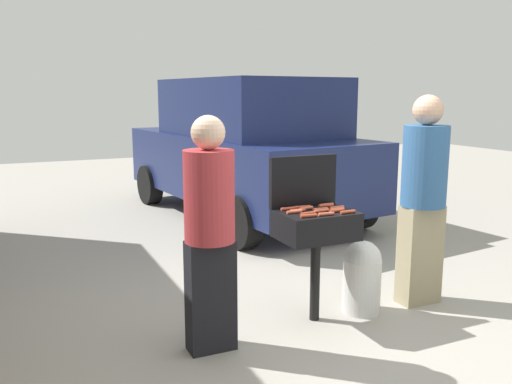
{
  "coord_description": "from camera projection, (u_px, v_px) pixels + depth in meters",
  "views": [
    {
      "loc": [
        -2.31,
        -3.32,
        1.83
      ],
      "look_at": [
        -0.45,
        0.76,
        1.0
      ],
      "focal_mm": 37.82,
      "sensor_mm": 36.0,
      "label": 1
    }
  ],
  "objects": [
    {
      "name": "parked_minivan",
      "position": [
        245.0,
        148.0,
        7.95
      ],
      "size": [
        2.45,
        4.6,
        2.02
      ],
      "rotation": [
        0.0,
        0.0,
        3.26
      ],
      "color": "navy",
      "rests_on": "ground"
    },
    {
      "name": "hot_dog_15",
      "position": [
        294.0,
        212.0,
        4.18
      ],
      "size": [
        0.13,
        0.03,
        0.03
      ],
      "primitive_type": "cylinder",
      "rotation": [
        0.0,
        1.57,
        0.01
      ],
      "color": "#C6593D",
      "rests_on": "bbq_grill"
    },
    {
      "name": "hot_dog_12",
      "position": [
        326.0,
        205.0,
        4.44
      ],
      "size": [
        0.13,
        0.03,
        0.03
      ],
      "primitive_type": "cylinder",
      "rotation": [
        0.0,
        1.57,
        0.05
      ],
      "color": "#B74C33",
      "rests_on": "bbq_grill"
    },
    {
      "name": "hot_dog_6",
      "position": [
        337.0,
        211.0,
        4.22
      ],
      "size": [
        0.13,
        0.03,
        0.03
      ],
      "primitive_type": "cylinder",
      "rotation": [
        0.0,
        1.57,
        0.06
      ],
      "color": "#AD4228",
      "rests_on": "bbq_grill"
    },
    {
      "name": "hot_dog_14",
      "position": [
        327.0,
        206.0,
        4.41
      ],
      "size": [
        0.13,
        0.04,
        0.03
      ],
      "primitive_type": "cylinder",
      "rotation": [
        0.0,
        1.57,
        -0.09
      ],
      "color": "#AD4228",
      "rests_on": "bbq_grill"
    },
    {
      "name": "person_right",
      "position": [
        423.0,
        193.0,
        4.6
      ],
      "size": [
        0.38,
        0.38,
        1.81
      ],
      "rotation": [
        0.0,
        0.0,
        3.27
      ],
      "color": "gray",
      "rests_on": "ground"
    },
    {
      "name": "hot_dog_7",
      "position": [
        337.0,
        209.0,
        4.28
      ],
      "size": [
        0.13,
        0.03,
        0.03
      ],
      "primitive_type": "cylinder",
      "rotation": [
        0.0,
        1.57,
        0.03
      ],
      "color": "#C6593D",
      "rests_on": "bbq_grill"
    },
    {
      "name": "hot_dog_11",
      "position": [
        337.0,
        208.0,
        4.34
      ],
      "size": [
        0.13,
        0.03,
        0.03
      ],
      "primitive_type": "cylinder",
      "rotation": [
        0.0,
        1.57,
        0.05
      ],
      "color": "#B74C33",
      "rests_on": "bbq_grill"
    },
    {
      "name": "hot_dog_0",
      "position": [
        320.0,
        209.0,
        4.27
      ],
      "size": [
        0.13,
        0.03,
        0.03
      ],
      "primitive_type": "cylinder",
      "rotation": [
        0.0,
        1.57,
        -0.02
      ],
      "color": "#B74C33",
      "rests_on": "bbq_grill"
    },
    {
      "name": "hot_dog_13",
      "position": [
        288.0,
        209.0,
        4.3
      ],
      "size": [
        0.13,
        0.03,
        0.03
      ],
      "primitive_type": "cylinder",
      "rotation": [
        0.0,
        1.57,
        0.03
      ],
      "color": "#AD4228",
      "rests_on": "bbq_grill"
    },
    {
      "name": "grill_lid_open",
      "position": [
        303.0,
        181.0,
        4.41
      ],
      "size": [
        0.6,
        0.05,
        0.42
      ],
      "primitive_type": "cube",
      "color": "black",
      "rests_on": "bbq_grill"
    },
    {
      "name": "hot_dog_8",
      "position": [
        303.0,
        207.0,
        4.35
      ],
      "size": [
        0.13,
        0.04,
        0.03
      ],
      "primitive_type": "cylinder",
      "rotation": [
        0.0,
        1.57,
        -0.12
      ],
      "color": "#AD4228",
      "rests_on": "bbq_grill"
    },
    {
      "name": "person_left",
      "position": [
        210.0,
        227.0,
        3.74
      ],
      "size": [
        0.35,
        0.35,
        1.68
      ],
      "rotation": [
        0.0,
        0.0,
        0.19
      ],
      "color": "black",
      "rests_on": "ground"
    },
    {
      "name": "hot_dog_9",
      "position": [
        348.0,
        212.0,
        4.18
      ],
      "size": [
        0.13,
        0.03,
        0.03
      ],
      "primitive_type": "cylinder",
      "rotation": [
        0.0,
        1.57,
        0.01
      ],
      "color": "#AD4228",
      "rests_on": "bbq_grill"
    },
    {
      "name": "propane_tank",
      "position": [
        362.0,
        275.0,
        4.52
      ],
      "size": [
        0.32,
        0.32,
        0.62
      ],
      "color": "silver",
      "rests_on": "ground"
    },
    {
      "name": "hot_dog_5",
      "position": [
        326.0,
        214.0,
        4.11
      ],
      "size": [
        0.13,
        0.03,
        0.03
      ],
      "primitive_type": "cylinder",
      "rotation": [
        0.0,
        1.57,
        -0.06
      ],
      "color": "#C6593D",
      "rests_on": "bbq_grill"
    },
    {
      "name": "hot_dog_3",
      "position": [
        308.0,
        214.0,
        4.12
      ],
      "size": [
        0.13,
        0.04,
        0.03
      ],
      "primitive_type": "cylinder",
      "rotation": [
        0.0,
        1.57,
        0.08
      ],
      "color": "#AD4228",
      "rests_on": "bbq_grill"
    },
    {
      "name": "hot_dog_2",
      "position": [
        298.0,
        210.0,
        4.23
      ],
      "size": [
        0.13,
        0.03,
        0.03
      ],
      "primitive_type": "cylinder",
      "rotation": [
        0.0,
        1.57,
        -0.02
      ],
      "color": "#B74C33",
      "rests_on": "bbq_grill"
    },
    {
      "name": "bbq_grill",
      "position": [
        316.0,
        229.0,
        4.28
      ],
      "size": [
        0.6,
        0.44,
        0.9
      ],
      "color": "black",
      "rests_on": "ground"
    },
    {
      "name": "hot_dog_10",
      "position": [
        306.0,
        208.0,
        4.31
      ],
      "size": [
        0.13,
        0.04,
        0.03
      ],
      "primitive_type": "cylinder",
      "rotation": [
        0.0,
        1.57,
        0.11
      ],
      "color": "#C6593D",
      "rests_on": "bbq_grill"
    },
    {
      "name": "hot_dog_1",
      "position": [
        309.0,
        216.0,
        4.05
      ],
      "size": [
        0.13,
        0.04,
        0.03
      ],
      "primitive_type": "cylinder",
      "rotation": [
        0.0,
        1.57,
        -0.08
      ],
      "color": "#AD4228",
      "rests_on": "bbq_grill"
    },
    {
      "name": "hot_dog_4",
      "position": [
        321.0,
        211.0,
        4.22
      ],
      "size": [
        0.13,
        0.03,
        0.03
      ],
      "primitive_type": "cylinder",
      "rotation": [
        0.0,
        1.57,
        0.05
      ],
      "color": "#C6593D",
      "rests_on": "bbq_grill"
    },
    {
      "name": "ground_plane",
      "position": [
        348.0,
        328.0,
        4.25
      ],
      "size": [
        24.0,
        24.0,
        0.0
      ],
      "primitive_type": "plane",
      "color": "#9E998E"
    }
  ]
}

